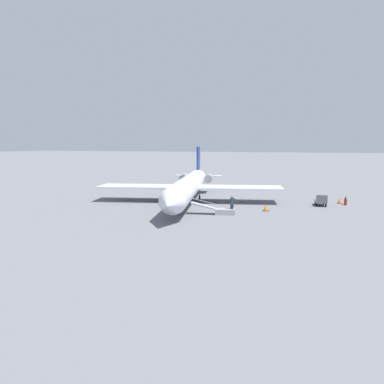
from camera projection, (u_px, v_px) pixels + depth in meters
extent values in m
plane|color=slate|center=(188.00, 203.00, 40.53)|extent=(600.00, 600.00, 0.00)
cylinder|color=silver|center=(188.00, 187.00, 40.31)|extent=(21.14, 8.04, 2.29)
cone|color=silver|center=(170.00, 204.00, 28.55)|extent=(3.04, 2.85, 2.24)
cone|color=silver|center=(199.00, 177.00, 52.30)|extent=(3.48, 2.97, 2.24)
cube|color=navy|center=(198.00, 160.00, 51.41)|extent=(3.13, 1.05, 3.66)
cube|color=silver|center=(198.00, 176.00, 52.00)|extent=(3.07, 6.54, 0.11)
cube|color=silver|center=(241.00, 188.00, 40.78)|extent=(5.97, 9.62, 0.23)
cube|color=silver|center=(140.00, 186.00, 41.99)|extent=(5.97, 9.62, 0.23)
cylinder|color=gray|center=(209.00, 178.00, 49.01)|extent=(2.92, 1.74, 1.03)
cylinder|color=gray|center=(184.00, 178.00, 49.36)|extent=(2.92, 1.74, 1.03)
cylinder|color=black|center=(179.00, 211.00, 33.66)|extent=(0.58, 0.29, 0.57)
cylinder|color=gray|center=(179.00, 207.00, 33.62)|extent=(0.10, 0.10, 0.18)
cylinder|color=black|center=(200.00, 198.00, 42.49)|extent=(0.58, 0.29, 0.57)
cylinder|color=gray|center=(200.00, 194.00, 42.44)|extent=(0.10, 0.10, 0.18)
cylinder|color=black|center=(182.00, 197.00, 42.71)|extent=(0.58, 0.29, 0.57)
cylinder|color=gray|center=(182.00, 194.00, 42.67)|extent=(0.10, 0.10, 0.18)
cube|color=#99999E|center=(225.00, 212.00, 33.75)|extent=(1.55, 2.03, 0.50)
cube|color=#99999E|center=(203.00, 206.00, 33.90)|extent=(1.48, 2.39, 0.65)
cube|color=#99999E|center=(203.00, 201.00, 33.39)|extent=(0.66, 2.15, 0.59)
cube|color=#23232D|center=(232.00, 210.00, 33.75)|extent=(0.27, 0.32, 0.85)
cylinder|color=#33384C|center=(232.00, 201.00, 33.65)|extent=(0.36, 0.36, 0.65)
sphere|color=#936B4C|center=(232.00, 197.00, 33.60)|extent=(0.24, 0.24, 0.24)
cube|color=#23472D|center=(235.00, 201.00, 33.62)|extent=(0.32, 0.25, 0.44)
cube|color=#595B60|center=(320.00, 201.00, 38.71)|extent=(2.35, 1.44, 0.16)
cube|color=#595B60|center=(322.00, 199.00, 37.64)|extent=(0.26, 1.10, 0.70)
cylinder|color=black|center=(326.00, 205.00, 37.90)|extent=(0.37, 0.18, 0.36)
cylinder|color=black|center=(317.00, 205.00, 38.10)|extent=(0.37, 0.18, 0.36)
cylinder|color=black|center=(324.00, 203.00, 39.39)|extent=(0.37, 0.18, 0.36)
cylinder|color=black|center=(315.00, 203.00, 39.59)|extent=(0.37, 0.18, 0.36)
cube|color=maroon|center=(345.00, 202.00, 38.97)|extent=(0.40, 0.29, 0.64)
cube|color=black|center=(346.00, 198.00, 38.91)|extent=(0.06, 0.13, 0.24)
cube|color=black|center=(266.00, 211.00, 35.65)|extent=(0.55, 0.55, 0.03)
cone|color=orange|center=(266.00, 208.00, 35.62)|extent=(0.43, 0.43, 0.61)
cube|color=black|center=(340.00, 203.00, 40.17)|extent=(0.54, 0.54, 0.03)
cone|color=orange|center=(340.00, 201.00, 40.14)|extent=(0.41, 0.41, 0.59)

